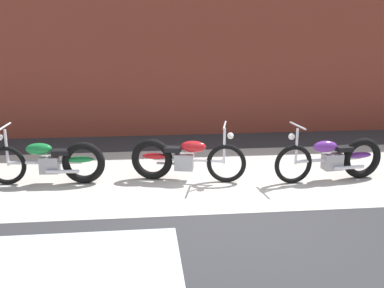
% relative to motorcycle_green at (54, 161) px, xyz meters
% --- Properties ---
extents(ground_plane, '(80.00, 80.00, 0.00)m').
position_rel_motorcycle_green_xyz_m(ground_plane, '(2.61, -1.59, -0.40)').
color(ground_plane, '#2D2D30').
extents(sidewalk_slab, '(36.00, 3.50, 0.01)m').
position_rel_motorcycle_green_xyz_m(sidewalk_slab, '(2.61, 0.16, -0.40)').
color(sidewalk_slab, '#B2ADA3').
rests_on(sidewalk_slab, ground).
extents(brick_building_wall, '(36.00, 0.50, 4.88)m').
position_rel_motorcycle_green_xyz_m(brick_building_wall, '(2.61, 3.61, 2.04)').
color(brick_building_wall, brown).
rests_on(brick_building_wall, ground).
extents(motorcycle_green, '(2.01, 0.58, 1.03)m').
position_rel_motorcycle_green_xyz_m(motorcycle_green, '(0.00, 0.00, 0.00)').
color(motorcycle_green, black).
rests_on(motorcycle_green, ground).
extents(motorcycle_red, '(1.98, 0.74, 1.03)m').
position_rel_motorcycle_green_xyz_m(motorcycle_red, '(2.13, -0.05, 0.00)').
color(motorcycle_red, black).
rests_on(motorcycle_red, ground).
extents(motorcycle_purple, '(2.00, 0.58, 1.03)m').
position_rel_motorcycle_green_xyz_m(motorcycle_purple, '(4.85, -0.31, 0.00)').
color(motorcycle_purple, black).
rests_on(motorcycle_purple, ground).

